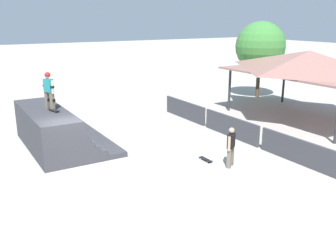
# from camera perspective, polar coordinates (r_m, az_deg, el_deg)

# --- Properties ---
(ground_plane) EXTENTS (160.00, 160.00, 0.00)m
(ground_plane) POSITION_cam_1_polar(r_m,az_deg,el_deg) (15.74, -13.35, -6.11)
(ground_plane) COLOR #ADA8A0
(quarter_pipe_ramp) EXTENTS (5.78, 3.55, 1.85)m
(quarter_pipe_ramp) POSITION_cam_1_polar(r_m,az_deg,el_deg) (18.14, -16.93, -0.72)
(quarter_pipe_ramp) COLOR #38383D
(quarter_pipe_ramp) RESTS_ON ground
(skater_on_deck) EXTENTS (0.72, 0.44, 1.70)m
(skater_on_deck) POSITION_cam_1_polar(r_m,az_deg,el_deg) (17.52, -17.73, 5.48)
(skater_on_deck) COLOR #6B6051
(skater_on_deck) RESTS_ON quarter_pipe_ramp
(skateboard_on_deck) EXTENTS (0.81, 0.37, 0.09)m
(skateboard_on_deck) POSITION_cam_1_polar(r_m,az_deg,el_deg) (17.35, -16.99, 2.32)
(skateboard_on_deck) COLOR blue
(skateboard_on_deck) RESTS_ON quarter_pipe_ramp
(bystander_walking) EXTENTS (0.46, 0.61, 1.66)m
(bystander_walking) POSITION_cam_1_polar(r_m,az_deg,el_deg) (15.27, 9.57, -2.90)
(bystander_walking) COLOR #6B6051
(bystander_walking) RESTS_ON ground
(skateboard_on_ground) EXTENTS (0.77, 0.21, 0.09)m
(skateboard_on_ground) POSITION_cam_1_polar(r_m,az_deg,el_deg) (16.03, 5.81, -5.10)
(skateboard_on_ground) COLOR silver
(skateboard_on_ground) RESTS_ON ground
(barrier_fence) EXTENTS (12.48, 0.12, 1.05)m
(barrier_fence) POSITION_cam_1_polar(r_m,az_deg,el_deg) (19.30, 9.55, -0.10)
(barrier_fence) COLOR #3D3D42
(barrier_fence) RESTS_ON ground
(pavilion_shelter) EXTENTS (9.30, 5.89, 4.05)m
(pavilion_shelter) POSITION_cam_1_polar(r_m,az_deg,el_deg) (23.46, 20.68, 9.06)
(pavilion_shelter) COLOR #2D2D33
(pavilion_shelter) RESTS_ON ground
(tree_beside_pavilion) EXTENTS (3.69, 3.69, 5.66)m
(tree_beside_pavilion) POSITION_cam_1_polar(r_m,az_deg,el_deg) (29.32, 13.88, 11.68)
(tree_beside_pavilion) COLOR brown
(tree_beside_pavilion) RESTS_ON ground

